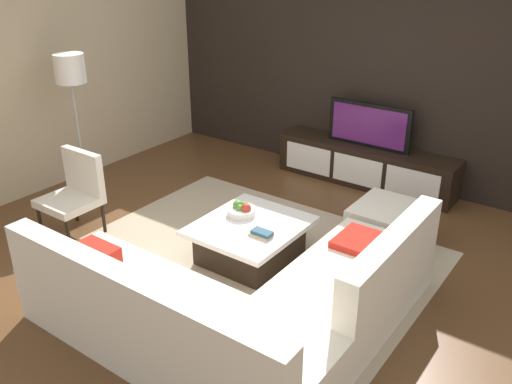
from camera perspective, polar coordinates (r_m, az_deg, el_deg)
name	(u,v)px	position (r m, az deg, el deg)	size (l,w,h in m)	color
ground_plane	(253,266)	(5.25, -0.34, -7.70)	(14.00, 14.00, 0.00)	brown
feature_wall_back	(384,69)	(6.94, 13.21, 12.34)	(6.40, 0.12, 2.80)	black
side_wall_left	(44,72)	(7.08, -21.20, 11.57)	(0.12, 5.20, 2.80)	#C6B28E
area_rug	(244,262)	(5.30, -1.22, -7.32)	(3.32, 2.79, 0.01)	tan
media_console	(365,165)	(7.01, 11.31, 2.76)	(2.27, 0.48, 0.50)	black
television	(369,125)	(6.83, 11.67, 6.81)	(1.06, 0.06, 0.54)	black
sectional_couch	(242,307)	(4.25, -1.48, -11.82)	(2.54, 2.40, 0.84)	silver
coffee_table	(250,240)	(5.27, -0.59, -5.04)	(0.93, 1.04, 0.38)	black
accent_chair_near	(76,189)	(5.93, -18.23, 0.32)	(0.54, 0.52, 0.87)	black
floor_lamp	(71,77)	(6.54, -18.68, 11.24)	(0.33, 0.33, 1.69)	#A5A5AA
ottoman	(390,225)	(5.70, 13.71, -3.36)	(0.70, 0.70, 0.40)	silver
fruit_bowl	(242,210)	(5.32, -1.50, -1.87)	(0.28, 0.28, 0.14)	silver
book_stack	(262,234)	(4.97, 0.58, -4.34)	(0.21, 0.14, 0.05)	#CCB78C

